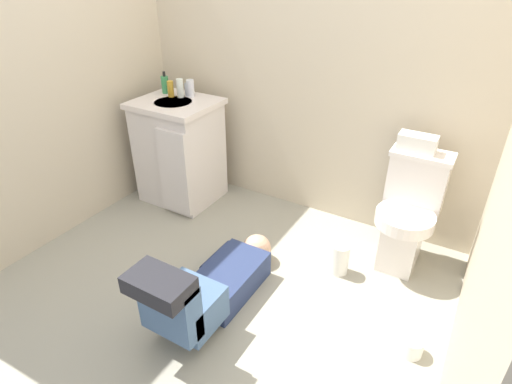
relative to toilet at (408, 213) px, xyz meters
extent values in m
cube|color=gray|center=(-0.89, -0.78, -0.39)|extent=(3.08, 3.14, 0.04)
cube|color=beige|center=(-0.89, 0.33, 0.83)|extent=(2.74, 0.08, 2.40)
cube|color=beige|center=(-2.22, -0.78, 0.83)|extent=(0.08, 2.14, 2.40)
cube|color=silver|center=(0.00, -0.04, -0.18)|extent=(0.22, 0.30, 0.38)
cylinder|color=silver|center=(0.00, -0.10, 0.01)|extent=(0.35, 0.35, 0.08)
cube|color=silver|center=(0.00, 0.09, 0.18)|extent=(0.34, 0.17, 0.34)
cube|color=silver|center=(0.00, 0.09, 0.37)|extent=(0.36, 0.19, 0.03)
cube|color=silver|center=(-1.76, -0.07, 0.02)|extent=(0.56, 0.48, 0.78)
cube|color=silver|center=(-1.76, -0.07, 0.43)|extent=(0.60, 0.52, 0.04)
cylinder|color=silver|center=(-1.76, -0.09, 0.43)|extent=(0.28, 0.28, 0.05)
cube|color=silver|center=(-1.61, -0.33, 0.00)|extent=(0.26, 0.03, 0.66)
cylinder|color=silver|center=(-1.76, 0.07, 0.50)|extent=(0.02, 0.02, 0.10)
cube|color=navy|center=(-0.81, -0.82, -0.28)|extent=(0.29, 0.52, 0.17)
sphere|color=tan|center=(-0.81, -0.49, -0.27)|extent=(0.19, 0.19, 0.19)
cube|color=#435E83|center=(-0.81, -1.18, -0.19)|extent=(0.31, 0.28, 0.20)
cube|color=#435E83|center=(-0.81, -1.32, -0.07)|extent=(0.31, 0.12, 0.32)
cube|color=black|center=(-0.81, -1.36, 0.11)|extent=(0.31, 0.19, 0.09)
cylinder|color=navy|center=(-1.00, -0.66, -0.31)|extent=(0.08, 0.30, 0.08)
cube|color=silver|center=(-0.05, 0.09, 0.43)|extent=(0.22, 0.11, 0.10)
cylinder|color=#378E51|center=(-1.95, 0.05, 0.52)|extent=(0.06, 0.06, 0.13)
cylinder|color=black|center=(-1.95, 0.05, 0.60)|extent=(0.02, 0.02, 0.04)
cylinder|color=gold|center=(-1.85, -0.01, 0.51)|extent=(0.05, 0.05, 0.12)
cylinder|color=white|center=(-1.78, 0.02, 0.52)|extent=(0.05, 0.05, 0.14)
cylinder|color=silver|center=(-1.73, 0.08, 0.52)|extent=(0.06, 0.06, 0.13)
cylinder|color=white|center=(-0.30, -0.32, -0.26)|extent=(0.11, 0.11, 0.21)
cylinder|color=white|center=(0.24, -0.73, -0.32)|extent=(0.11, 0.11, 0.10)
camera|label=1|loc=(0.29, -2.36, 1.42)|focal=29.27mm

